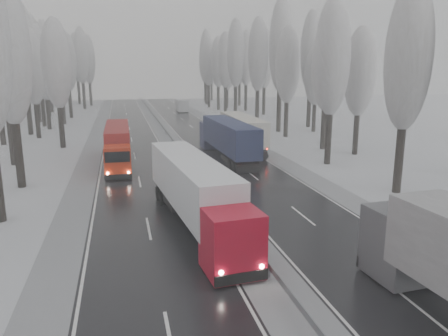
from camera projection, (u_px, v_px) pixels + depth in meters
name	position (u px, v px, depth m)	size (l,w,h in m)	color
ground	(301.00, 323.00, 17.46)	(260.00, 260.00, 0.00)	silver
carriageway_right	(236.00, 162.00, 47.09)	(7.50, 200.00, 0.03)	black
carriageway_left	(137.00, 167.00, 44.72)	(7.50, 200.00, 0.03)	black
median_slush	(188.00, 164.00, 45.90)	(3.00, 200.00, 0.04)	#95979C
shoulder_right	(279.00, 160.00, 48.20)	(2.40, 200.00, 0.04)	#95979C
shoulder_left	(86.00, 170.00, 43.60)	(2.40, 200.00, 0.04)	#95979C
median_guardrail	(187.00, 159.00, 45.76)	(0.12, 200.00, 0.76)	slate
tree_16	(408.00, 58.00, 33.32)	(3.60, 3.60, 16.53)	black
tree_18	(333.00, 60.00, 43.96)	(3.60, 3.60, 16.58)	black
tree_19	(360.00, 73.00, 49.29)	(3.60, 3.60, 14.57)	black
tree_20	(326.00, 66.00, 52.56)	(3.60, 3.60, 15.71)	black
tree_21	(329.00, 52.00, 56.44)	(3.60, 3.60, 18.62)	black
tree_22	(288.00, 66.00, 62.24)	(3.60, 3.60, 15.86)	black
tree_23	(316.00, 76.00, 67.78)	(3.60, 3.60, 13.55)	black
tree_24	(281.00, 46.00, 66.91)	(3.60, 3.60, 20.49)	black
tree_25	(311.00, 52.00, 72.41)	(3.60, 3.60, 19.44)	black
tree_26	(258.00, 55.00, 76.80)	(3.60, 3.60, 18.78)	black
tree_27	(288.00, 60.00, 82.37)	(3.60, 3.60, 17.62)	black
tree_28	(236.00, 54.00, 86.53)	(3.60, 3.60, 19.62)	black
tree_29	(265.00, 59.00, 92.20)	(3.60, 3.60, 18.11)	black
tree_30	(225.00, 60.00, 96.07)	(3.60, 3.60, 17.86)	black
tree_31	(246.00, 59.00, 101.10)	(3.60, 3.60, 18.58)	black
tree_32	(218.00, 62.00, 103.28)	(3.60, 3.60, 17.33)	black
tree_33	(227.00, 71.00, 108.21)	(3.60, 3.60, 14.33)	black
tree_34	(209.00, 62.00, 109.77)	(3.60, 3.60, 17.63)	black
tree_35	(240.00, 61.00, 115.55)	(3.60, 3.60, 18.25)	black
tree_36	(206.00, 56.00, 119.03)	(3.60, 3.60, 20.23)	black
tree_37	(227.00, 66.00, 124.95)	(3.60, 3.60, 16.37)	black
tree_38	(205.00, 62.00, 129.75)	(3.60, 3.60, 17.97)	black
tree_39	(211.00, 66.00, 134.43)	(3.60, 3.60, 16.19)	black
tree_58	(8.00, 53.00, 34.85)	(3.60, 3.60, 17.21)	black
tree_60	(4.00, 71.00, 43.73)	(3.60, 3.60, 14.84)	black
tree_62	(56.00, 64.00, 53.45)	(3.60, 3.60, 16.04)	black
tree_64	(32.00, 68.00, 61.09)	(3.60, 3.60, 15.42)	black
tree_65	(23.00, 50.00, 63.89)	(3.60, 3.60, 19.48)	black
tree_66	(44.00, 68.00, 70.27)	(3.60, 3.60, 15.23)	black
tree_67	(39.00, 61.00, 73.48)	(3.60, 3.60, 17.09)	black
tree_68	(59.00, 63.00, 76.83)	(3.60, 3.60, 16.65)	black
tree_69	(33.00, 54.00, 79.15)	(3.60, 3.60, 19.35)	black
tree_70	(67.00, 62.00, 86.38)	(3.60, 3.60, 17.09)	black
tree_71	(44.00, 54.00, 88.74)	(3.60, 3.60, 19.61)	black
tree_72	(60.00, 69.00, 94.94)	(3.60, 3.60, 15.11)	black
tree_73	(48.00, 62.00, 97.78)	(3.60, 3.60, 17.22)	black
tree_74	(81.00, 56.00, 105.39)	(3.60, 3.60, 19.68)	black
tree_75	(44.00, 59.00, 107.28)	(3.60, 3.60, 18.60)	black
tree_76	(88.00, 60.00, 114.68)	(3.60, 3.60, 18.55)	black
tree_77	(68.00, 70.00, 117.81)	(3.60, 3.60, 14.32)	black
tree_78	(76.00, 58.00, 120.00)	(3.60, 3.60, 19.55)	black
tree_79	(68.00, 64.00, 123.52)	(3.60, 3.60, 17.07)	black
truck_blue_box	(227.00, 137.00, 48.03)	(3.23, 17.00, 4.34)	#1C1F46
truck_cream_box	(240.00, 130.00, 54.10)	(2.81, 16.50, 4.22)	#A7A294
box_truck_distant	(182.00, 105.00, 101.24)	(2.56, 7.58, 2.80)	silver
truck_red_white	(195.00, 190.00, 27.16)	(4.20, 16.96, 4.31)	#B30920
truck_red_red	(118.00, 142.00, 46.17)	(2.49, 15.25, 3.90)	red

